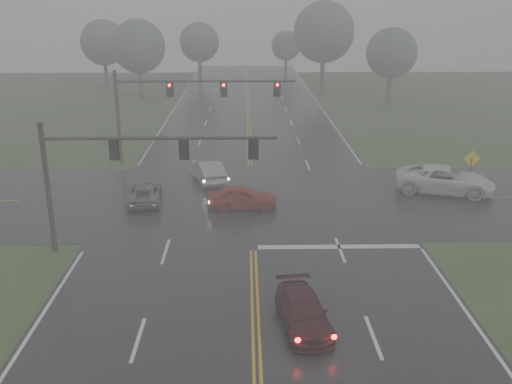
{
  "coord_description": "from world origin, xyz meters",
  "views": [
    {
      "loc": [
        -0.37,
        -12.81,
        12.3
      ],
      "look_at": [
        0.19,
        16.0,
        2.54
      ],
      "focal_mm": 40.0,
      "sensor_mm": 36.0,
      "label": 1
    }
  ],
  "objects_px": {
    "car_grey": "(145,203)",
    "sedan_red": "(242,209)",
    "pickup_white": "(444,193)",
    "signal_gantry_near": "(116,163)",
    "sedan_maroon": "(303,326)",
    "signal_gantry_far": "(173,98)",
    "sedan_silver": "(208,182)"
  },
  "relations": [
    {
      "from": "pickup_white",
      "to": "signal_gantry_far",
      "type": "bearing_deg",
      "value": 84.08
    },
    {
      "from": "sedan_red",
      "to": "signal_gantry_far",
      "type": "xyz_separation_m",
      "value": [
        -5.3,
        10.65,
        5.13
      ]
    },
    {
      "from": "sedan_silver",
      "to": "car_grey",
      "type": "distance_m",
      "value": 5.74
    },
    {
      "from": "sedan_silver",
      "to": "pickup_white",
      "type": "xyz_separation_m",
      "value": [
        15.94,
        -2.73,
        0.0
      ]
    },
    {
      "from": "sedan_silver",
      "to": "pickup_white",
      "type": "height_order",
      "value": "pickup_white"
    },
    {
      "from": "pickup_white",
      "to": "signal_gantry_far",
      "type": "height_order",
      "value": "signal_gantry_far"
    },
    {
      "from": "sedan_red",
      "to": "car_grey",
      "type": "height_order",
      "value": "sedan_red"
    },
    {
      "from": "sedan_silver",
      "to": "pickup_white",
      "type": "bearing_deg",
      "value": 152.82
    },
    {
      "from": "sedan_red",
      "to": "signal_gantry_far",
      "type": "height_order",
      "value": "signal_gantry_far"
    },
    {
      "from": "sedan_silver",
      "to": "signal_gantry_near",
      "type": "height_order",
      "value": "signal_gantry_near"
    },
    {
      "from": "sedan_red",
      "to": "sedan_silver",
      "type": "xyz_separation_m",
      "value": [
        -2.43,
        5.55,
        0.0
      ]
    },
    {
      "from": "car_grey",
      "to": "pickup_white",
      "type": "xyz_separation_m",
      "value": [
        19.7,
        1.61,
        0.0
      ]
    },
    {
      "from": "car_grey",
      "to": "pickup_white",
      "type": "relative_size",
      "value": 0.69
    },
    {
      "from": "sedan_silver",
      "to": "sedan_red",
      "type": "bearing_deg",
      "value": 96.12
    },
    {
      "from": "signal_gantry_near",
      "to": "signal_gantry_far",
      "type": "bearing_deg",
      "value": 87.19
    },
    {
      "from": "sedan_maroon",
      "to": "signal_gantry_far",
      "type": "distance_m",
      "value": 25.83
    },
    {
      "from": "pickup_white",
      "to": "signal_gantry_near",
      "type": "height_order",
      "value": "signal_gantry_near"
    },
    {
      "from": "sedan_silver",
      "to": "signal_gantry_far",
      "type": "xyz_separation_m",
      "value": [
        -2.87,
        5.1,
        5.13
      ]
    },
    {
      "from": "sedan_red",
      "to": "sedan_silver",
      "type": "distance_m",
      "value": 6.06
    },
    {
      "from": "sedan_silver",
      "to": "signal_gantry_far",
      "type": "height_order",
      "value": "signal_gantry_far"
    },
    {
      "from": "sedan_red",
      "to": "car_grey",
      "type": "distance_m",
      "value": 6.31
    },
    {
      "from": "sedan_silver",
      "to": "signal_gantry_near",
      "type": "relative_size",
      "value": 0.4
    },
    {
      "from": "sedan_red",
      "to": "sedan_silver",
      "type": "bearing_deg",
      "value": 22.14
    },
    {
      "from": "sedan_red",
      "to": "car_grey",
      "type": "relative_size",
      "value": 0.96
    },
    {
      "from": "car_grey",
      "to": "pickup_white",
      "type": "height_order",
      "value": "pickup_white"
    },
    {
      "from": "car_grey",
      "to": "sedan_red",
      "type": "bearing_deg",
      "value": 162.63
    },
    {
      "from": "sedan_red",
      "to": "pickup_white",
      "type": "bearing_deg",
      "value": -79.65
    },
    {
      "from": "car_grey",
      "to": "signal_gantry_far",
      "type": "height_order",
      "value": "signal_gantry_far"
    },
    {
      "from": "pickup_white",
      "to": "sedan_maroon",
      "type": "bearing_deg",
      "value": 162.44
    },
    {
      "from": "signal_gantry_far",
      "to": "sedan_silver",
      "type": "bearing_deg",
      "value": -60.59
    },
    {
      "from": "signal_gantry_near",
      "to": "car_grey",
      "type": "bearing_deg",
      "value": 90.53
    },
    {
      "from": "sedan_maroon",
      "to": "car_grey",
      "type": "xyz_separation_m",
      "value": [
        -8.64,
        14.67,
        0.0
      ]
    }
  ]
}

